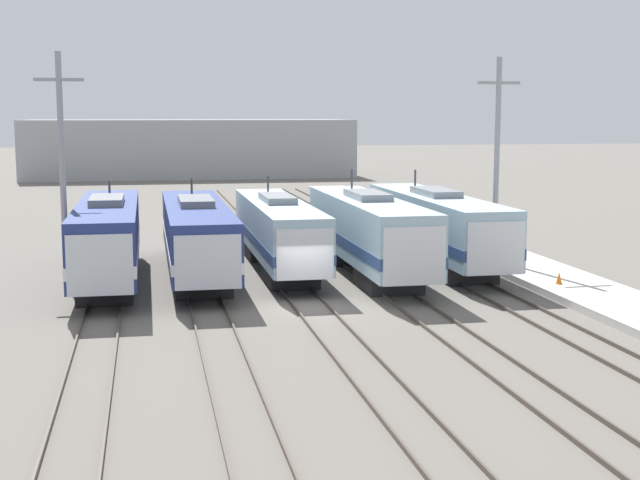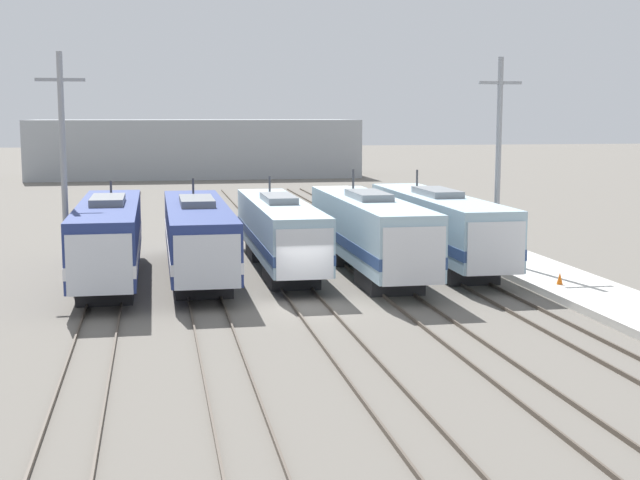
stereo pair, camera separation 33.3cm
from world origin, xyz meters
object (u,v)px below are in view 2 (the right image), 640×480
(locomotive_far_left, at_px, (109,240))
(traffic_cone, at_px, (560,278))
(locomotive_center_right, at_px, (371,233))
(catenary_tower_left, at_px, (63,163))
(catenary_tower_right, at_px, (498,159))
(locomotive_center_left, at_px, (198,237))
(locomotive_center, at_px, (280,232))
(locomotive_far_right, at_px, (439,227))

(locomotive_far_left, height_order, traffic_cone, locomotive_far_left)
(locomotive_center_right, bearing_deg, catenary_tower_left, 174.80)
(locomotive_far_left, xyz_separation_m, catenary_tower_right, (20.17, 1.27, 3.64))
(locomotive_far_left, distance_m, traffic_cone, 21.36)
(locomotive_center_right, height_order, traffic_cone, locomotive_center_right)
(locomotive_center_left, bearing_deg, catenary_tower_left, 177.65)
(locomotive_center, bearing_deg, locomotive_center_left, -164.71)
(traffic_cone, bearing_deg, catenary_tower_left, 162.74)
(locomotive_far_left, xyz_separation_m, locomotive_far_right, (17.22, 1.97, -0.02))
(locomotive_far_left, bearing_deg, locomotive_center, 14.26)
(locomotive_far_left, relative_size, locomotive_far_right, 0.93)
(locomotive_center_left, relative_size, catenary_tower_left, 1.56)
(catenary_tower_left, bearing_deg, catenary_tower_right, 0.00)
(locomotive_far_left, relative_size, traffic_cone, 28.38)
(locomotive_center_right, xyz_separation_m, catenary_tower_right, (7.25, 1.36, 3.62))
(catenary_tower_right, bearing_deg, locomotive_center_right, -169.35)
(locomotive_center, bearing_deg, catenary_tower_right, -4.53)
(locomotive_center_right, bearing_deg, locomotive_center, 152.10)
(catenary_tower_left, xyz_separation_m, catenary_tower_right, (22.24, 0.00, 0.00))
(locomotive_far_right, bearing_deg, locomotive_center_left, -175.75)
(locomotive_center, bearing_deg, locomotive_far_left, -165.74)
(locomotive_center, height_order, catenary_tower_right, catenary_tower_right)
(locomotive_far_right, xyz_separation_m, catenary_tower_right, (2.95, -0.70, 3.66))
(locomotive_far_left, xyz_separation_m, traffic_cone, (20.52, -5.75, -1.53))
(locomotive_center_left, distance_m, locomotive_far_right, 12.95)
(locomotive_center, relative_size, traffic_cone, 29.23)
(locomotive_center_right, height_order, catenary_tower_left, catenary_tower_left)
(locomotive_center_right, height_order, locomotive_far_right, locomotive_center_right)
(locomotive_far_right, xyz_separation_m, catenary_tower_left, (-19.29, -0.70, 3.66))
(locomotive_center_left, bearing_deg, traffic_cone, -22.63)
(catenary_tower_right, xyz_separation_m, traffic_cone, (0.35, -7.02, -5.17))
(locomotive_center_right, bearing_deg, traffic_cone, -36.65)
(locomotive_far_left, bearing_deg, locomotive_far_right, 6.53)
(locomotive_center, distance_m, locomotive_center_right, 4.87)
(catenary_tower_right, bearing_deg, locomotive_far_right, 166.65)
(traffic_cone, bearing_deg, catenary_tower_right, 92.83)
(locomotive_center_left, xyz_separation_m, traffic_cone, (16.21, -6.76, -1.43))
(locomotive_center, height_order, traffic_cone, locomotive_center)
(locomotive_center_left, relative_size, catenary_tower_right, 1.56)
(locomotive_center_left, height_order, catenary_tower_left, catenary_tower_left)
(catenary_tower_right, bearing_deg, traffic_cone, -87.17)
(locomotive_center_left, bearing_deg, locomotive_far_left, -166.78)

